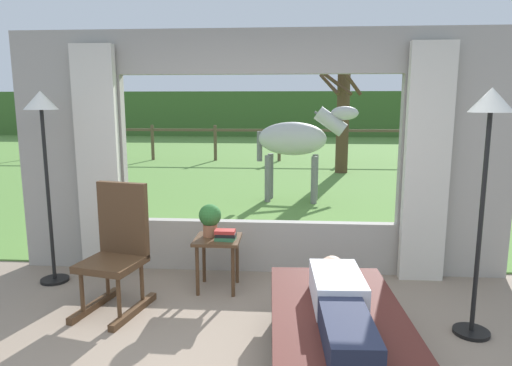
{
  "coord_description": "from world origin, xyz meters",
  "views": [
    {
      "loc": [
        0.32,
        -2.54,
        1.81
      ],
      "look_at": [
        0.0,
        1.8,
        1.05
      ],
      "focal_mm": 32.18,
      "sensor_mm": 36.0,
      "label": 1
    }
  ],
  "objects_px": {
    "reclining_person": "(340,301)",
    "horse": "(297,140)",
    "rocking_chair": "(118,248)",
    "pasture_tree": "(342,113)",
    "potted_plant": "(210,218)",
    "book_stack": "(225,235)",
    "side_table": "(218,247)",
    "floor_lamp_left": "(43,130)",
    "floor_lamp_right": "(488,138)",
    "recliner_sofa": "(338,340)"
  },
  "relations": [
    {
      "from": "potted_plant",
      "to": "floor_lamp_left",
      "type": "xyz_separation_m",
      "value": [
        -1.63,
        0.01,
        0.85
      ]
    },
    {
      "from": "side_table",
      "to": "pasture_tree",
      "type": "bearing_deg",
      "value": 75.3
    },
    {
      "from": "rocking_chair",
      "to": "side_table",
      "type": "bearing_deg",
      "value": 42.49
    },
    {
      "from": "side_table",
      "to": "floor_lamp_right",
      "type": "height_order",
      "value": "floor_lamp_right"
    },
    {
      "from": "reclining_person",
      "to": "pasture_tree",
      "type": "relative_size",
      "value": 0.43
    },
    {
      "from": "rocking_chair",
      "to": "recliner_sofa",
      "type": "bearing_deg",
      "value": -12.06
    },
    {
      "from": "potted_plant",
      "to": "horse",
      "type": "xyz_separation_m",
      "value": [
        0.9,
        4.02,
        0.45
      ]
    },
    {
      "from": "reclining_person",
      "to": "floor_lamp_left",
      "type": "height_order",
      "value": "floor_lamp_left"
    },
    {
      "from": "recliner_sofa",
      "to": "rocking_chair",
      "type": "bearing_deg",
      "value": 152.64
    },
    {
      "from": "potted_plant",
      "to": "floor_lamp_left",
      "type": "bearing_deg",
      "value": 179.78
    },
    {
      "from": "horse",
      "to": "pasture_tree",
      "type": "distance_m",
      "value": 3.77
    },
    {
      "from": "floor_lamp_right",
      "to": "recliner_sofa",
      "type": "bearing_deg",
      "value": -152.54
    },
    {
      "from": "side_table",
      "to": "floor_lamp_right",
      "type": "relative_size",
      "value": 0.27
    },
    {
      "from": "recliner_sofa",
      "to": "floor_lamp_right",
      "type": "xyz_separation_m",
      "value": [
        1.12,
        0.58,
        1.34
      ]
    },
    {
      "from": "floor_lamp_left",
      "to": "rocking_chair",
      "type": "bearing_deg",
      "value": -30.75
    },
    {
      "from": "recliner_sofa",
      "to": "pasture_tree",
      "type": "bearing_deg",
      "value": 81.39
    },
    {
      "from": "book_stack",
      "to": "floor_lamp_right",
      "type": "relative_size",
      "value": 0.11
    },
    {
      "from": "book_stack",
      "to": "horse",
      "type": "height_order",
      "value": "horse"
    },
    {
      "from": "rocking_chair",
      "to": "potted_plant",
      "type": "distance_m",
      "value": 0.92
    },
    {
      "from": "recliner_sofa",
      "to": "pasture_tree",
      "type": "distance_m",
      "value": 9.12
    },
    {
      "from": "book_stack",
      "to": "floor_lamp_left",
      "type": "xyz_separation_m",
      "value": [
        -1.8,
        0.13,
        0.99
      ]
    },
    {
      "from": "potted_plant",
      "to": "floor_lamp_left",
      "type": "height_order",
      "value": "floor_lamp_left"
    },
    {
      "from": "rocking_chair",
      "to": "book_stack",
      "type": "height_order",
      "value": "rocking_chair"
    },
    {
      "from": "potted_plant",
      "to": "reclining_person",
      "type": "bearing_deg",
      "value": -52.21
    },
    {
      "from": "rocking_chair",
      "to": "floor_lamp_right",
      "type": "height_order",
      "value": "floor_lamp_right"
    },
    {
      "from": "rocking_chair",
      "to": "floor_lamp_left",
      "type": "bearing_deg",
      "value": 162.13
    },
    {
      "from": "reclining_person",
      "to": "rocking_chair",
      "type": "height_order",
      "value": "rocking_chair"
    },
    {
      "from": "recliner_sofa",
      "to": "reclining_person",
      "type": "xyz_separation_m",
      "value": [
        -0.0,
        -0.05,
        0.3
      ]
    },
    {
      "from": "book_stack",
      "to": "floor_lamp_left",
      "type": "height_order",
      "value": "floor_lamp_left"
    },
    {
      "from": "reclining_person",
      "to": "horse",
      "type": "relative_size",
      "value": 0.79
    },
    {
      "from": "side_table",
      "to": "floor_lamp_left",
      "type": "height_order",
      "value": "floor_lamp_left"
    },
    {
      "from": "recliner_sofa",
      "to": "side_table",
      "type": "xyz_separation_m",
      "value": [
        -1.03,
        1.32,
        0.21
      ]
    },
    {
      "from": "rocking_chair",
      "to": "pasture_tree",
      "type": "bearing_deg",
      "value": 83.69
    },
    {
      "from": "recliner_sofa",
      "to": "floor_lamp_left",
      "type": "xyz_separation_m",
      "value": [
        -2.74,
        1.39,
        1.34
      ]
    },
    {
      "from": "rocking_chair",
      "to": "potted_plant",
      "type": "xyz_separation_m",
      "value": [
        0.74,
        0.52,
        0.16
      ]
    },
    {
      "from": "reclining_person",
      "to": "floor_lamp_left",
      "type": "bearing_deg",
      "value": 149.85
    },
    {
      "from": "reclining_person",
      "to": "floor_lamp_left",
      "type": "xyz_separation_m",
      "value": [
        -2.74,
        1.44,
        1.03
      ]
    },
    {
      "from": "reclining_person",
      "to": "floor_lamp_right",
      "type": "height_order",
      "value": "floor_lamp_right"
    },
    {
      "from": "reclining_person",
      "to": "side_table",
      "type": "bearing_deg",
      "value": 124.48
    },
    {
      "from": "recliner_sofa",
      "to": "pasture_tree",
      "type": "height_order",
      "value": "pasture_tree"
    },
    {
      "from": "reclining_person",
      "to": "rocking_chair",
      "type": "xyz_separation_m",
      "value": [
        -1.85,
        0.91,
        0.02
      ]
    },
    {
      "from": "side_table",
      "to": "book_stack",
      "type": "height_order",
      "value": "book_stack"
    },
    {
      "from": "potted_plant",
      "to": "book_stack",
      "type": "relative_size",
      "value": 1.58
    },
    {
      "from": "floor_lamp_left",
      "to": "horse",
      "type": "bearing_deg",
      "value": 57.85
    },
    {
      "from": "rocking_chair",
      "to": "floor_lamp_right",
      "type": "distance_m",
      "value": 3.14
    },
    {
      "from": "side_table",
      "to": "horse",
      "type": "xyz_separation_m",
      "value": [
        0.82,
        4.08,
        0.73
      ]
    },
    {
      "from": "pasture_tree",
      "to": "horse",
      "type": "bearing_deg",
      "value": -108.47
    },
    {
      "from": "side_table",
      "to": "floor_lamp_right",
      "type": "bearing_deg",
      "value": -19.1
    },
    {
      "from": "reclining_person",
      "to": "potted_plant",
      "type": "xyz_separation_m",
      "value": [
        -1.11,
        1.43,
        0.18
      ]
    },
    {
      "from": "floor_lamp_left",
      "to": "floor_lamp_right",
      "type": "height_order",
      "value": "floor_lamp_left"
    }
  ]
}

